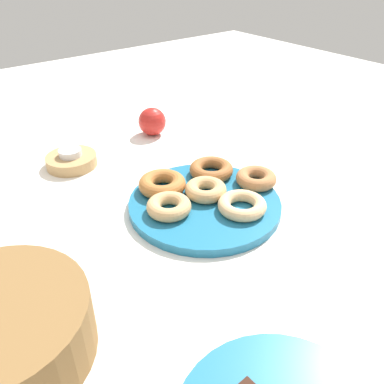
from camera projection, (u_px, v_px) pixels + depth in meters
name	position (u px, v px, depth m)	size (l,w,h in m)	color
ground_plane	(205.00, 208.00, 0.76)	(2.40, 2.40, 0.00)	white
donut_plate	(205.00, 204.00, 0.75)	(0.28, 0.28, 0.02)	#1E6B93
donut_0	(256.00, 178.00, 0.79)	(0.08, 0.08, 0.03)	#B27547
donut_1	(162.00, 184.00, 0.77)	(0.09, 0.09, 0.03)	#AD6B33
donut_2	(242.00, 205.00, 0.71)	(0.09, 0.09, 0.02)	#EABC84
donut_3	(206.00, 190.00, 0.75)	(0.08, 0.08, 0.03)	tan
donut_4	(169.00, 206.00, 0.71)	(0.08, 0.08, 0.02)	tan
donut_5	(211.00, 170.00, 0.82)	(0.09, 0.09, 0.03)	#995B2D
candle_holder	(72.00, 161.00, 0.89)	(0.11, 0.11, 0.03)	tan
tealight	(70.00, 153.00, 0.88)	(0.05, 0.05, 0.01)	silver
apple	(152.00, 122.00, 1.02)	(0.07, 0.07, 0.07)	red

